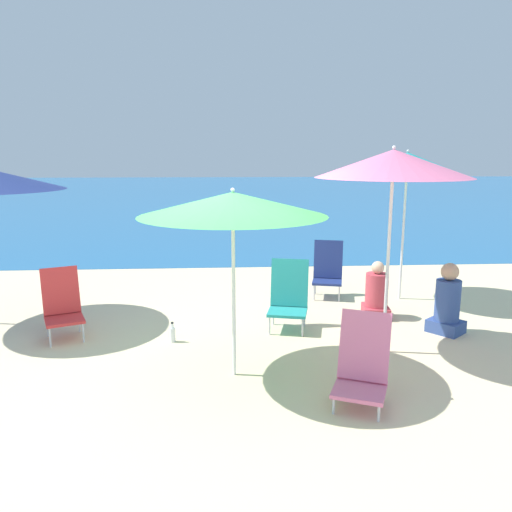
% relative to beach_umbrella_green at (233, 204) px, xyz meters
% --- Properties ---
extents(ground_plane, '(60.00, 60.00, 0.00)m').
position_rel_beach_umbrella_green_xyz_m(ground_plane, '(-0.20, 0.04, -1.76)').
color(ground_plane, beige).
extents(sea_water, '(60.00, 40.00, 0.01)m').
position_rel_beach_umbrella_green_xyz_m(sea_water, '(-0.20, 24.97, -1.76)').
color(sea_water, '#23669E').
rests_on(sea_water, ground).
extents(beach_umbrella_green, '(1.85, 1.85, 1.92)m').
position_rel_beach_umbrella_green_xyz_m(beach_umbrella_green, '(0.00, 0.00, 0.00)').
color(beach_umbrella_green, white).
rests_on(beach_umbrella_green, ground).
extents(beach_umbrella_teal, '(1.73, 1.73, 2.31)m').
position_rel_beach_umbrella_green_xyz_m(beach_umbrella_teal, '(2.66, 2.61, 0.32)').
color(beach_umbrella_teal, white).
rests_on(beach_umbrella_teal, ground).
extents(beach_umbrella_pink, '(1.68, 1.68, 2.33)m').
position_rel_beach_umbrella_green_xyz_m(beach_umbrella_pink, '(1.73, 0.50, 0.37)').
color(beach_umbrella_pink, white).
rests_on(beach_umbrella_pink, ground).
extents(beach_chair_teal, '(0.59, 0.62, 0.89)m').
position_rel_beach_umbrella_green_xyz_m(beach_chair_teal, '(0.74, 1.40, -1.33)').
color(beach_chair_teal, silver).
rests_on(beach_chair_teal, ground).
extents(beach_chair_red, '(0.62, 0.68, 0.86)m').
position_rel_beach_umbrella_green_xyz_m(beach_chair_red, '(-2.10, 1.25, -1.34)').
color(beach_chair_red, silver).
rests_on(beach_chair_red, ground).
extents(beach_chair_navy, '(0.56, 0.58, 0.89)m').
position_rel_beach_umbrella_green_xyz_m(beach_chair_navy, '(1.55, 2.84, -1.32)').
color(beach_chair_navy, silver).
rests_on(beach_chair_navy, ground).
extents(beach_chair_pink, '(0.64, 0.69, 0.82)m').
position_rel_beach_umbrella_green_xyz_m(beach_chair_pink, '(1.16, -0.63, -1.40)').
color(beach_chair_pink, silver).
rests_on(beach_chair_pink, ground).
extents(person_seated_near, '(0.52, 0.52, 0.91)m').
position_rel_beach_umbrella_green_xyz_m(person_seated_near, '(2.72, 1.08, -1.38)').
color(person_seated_near, '#334C8C').
rests_on(person_seated_near, ground).
extents(person_seated_far, '(0.38, 0.44, 0.80)m').
position_rel_beach_umbrella_green_xyz_m(person_seated_far, '(2.01, 1.74, -1.44)').
color(person_seated_far, '#BF3F4C').
rests_on(person_seated_far, ground).
extents(water_bottle, '(0.07, 0.07, 0.25)m').
position_rel_beach_umbrella_green_xyz_m(water_bottle, '(-0.73, 0.96, -1.67)').
color(water_bottle, silver).
rests_on(water_bottle, ground).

